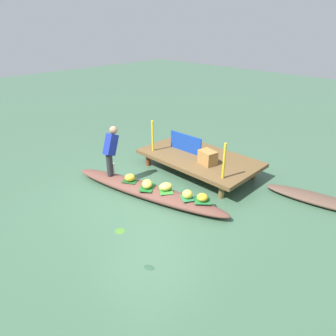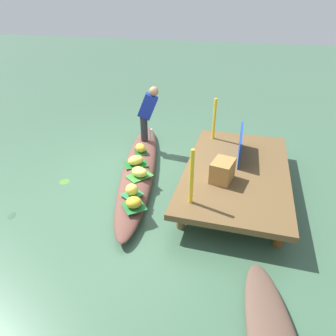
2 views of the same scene
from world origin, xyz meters
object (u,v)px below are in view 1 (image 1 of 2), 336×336
vendor_boat (147,191)px  banana_bunch_1 (166,187)px  moored_boat (319,200)px  produce_crate (208,157)px  banana_bunch_3 (202,197)px  market_banner (186,143)px  banana_bunch_4 (187,194)px  banana_bunch_2 (130,178)px  banana_bunch_0 (147,184)px  water_bottle (113,168)px  vendor_person (111,148)px

vendor_boat → banana_bunch_1: bearing=8.1°
moored_boat → produce_crate: size_ratio=5.50×
banana_bunch_3 → market_banner: 2.36m
banana_bunch_4 → banana_bunch_2: bearing=-165.5°
banana_bunch_2 → market_banner: market_banner is taller
banana_bunch_0 → water_bottle: water_bottle is taller
banana_bunch_1 → banana_bunch_3: bearing=14.6°
moored_boat → banana_bunch_3: size_ratio=9.74×
moored_boat → water_bottle: bearing=-158.9°
banana_bunch_1 → water_bottle: (-1.60, -0.29, 0.04)m
banana_bunch_3 → produce_crate: bearing=124.2°
banana_bunch_2 → market_banner: bearing=89.7°
vendor_person → market_banner: 2.17m
water_bottle → banana_bunch_4: bearing=9.8°
vendor_person → produce_crate: size_ratio=2.78×
vendor_person → banana_bunch_4: bearing=11.3°
water_bottle → vendor_person: bearing=-50.6°
banana_bunch_4 → market_banner: size_ratio=0.21×
moored_boat → banana_bunch_0: (-3.02, -2.57, 0.26)m
produce_crate → vendor_person: bearing=-131.2°
banana_bunch_3 → vendor_person: size_ratio=0.20×
water_bottle → banana_bunch_2: bearing=-1.2°
banana_bunch_0 → banana_bunch_3: size_ratio=1.25×
vendor_boat → banana_bunch_2: banana_bunch_2 is taller
water_bottle → produce_crate: produce_crate is taller
moored_boat → market_banner: 3.64m
moored_boat → banana_bunch_1: (-2.62, -2.35, 0.25)m
banana_bunch_1 → banana_bunch_4: banana_bunch_4 is taller
vendor_boat → banana_bunch_1: size_ratio=13.58×
banana_bunch_2 → banana_bunch_4: size_ratio=1.13×
produce_crate → banana_bunch_4: bearing=-68.7°
moored_boat → water_bottle: (-4.22, -2.64, 0.29)m
banana_bunch_4 → market_banner: 2.23m
moored_boat → vendor_boat: bearing=-151.5°
vendor_boat → vendor_person: 1.38m
vendor_person → water_bottle: bearing=129.4°
vendor_boat → banana_bunch_1: banana_bunch_1 is taller
banana_bunch_4 → produce_crate: produce_crate is taller
banana_bunch_4 → produce_crate: size_ratio=0.50×
banana_bunch_1 → market_banner: 1.97m
banana_bunch_4 → vendor_person: bearing=-168.7°
banana_bunch_2 → market_banner: (0.01, 2.01, 0.34)m
vendor_boat → banana_bunch_2: bearing=-178.1°
banana_bunch_0 → market_banner: 2.02m
banana_bunch_0 → water_bottle: (-1.21, -0.07, 0.03)m
banana_bunch_4 → market_banner: bearing=132.7°
banana_bunch_3 → banana_bunch_4: banana_bunch_4 is taller
water_bottle → produce_crate: 2.43m
vendor_person → moored_boat: bearing=32.8°
vendor_boat → vendor_person: (-1.09, -0.16, 0.82)m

